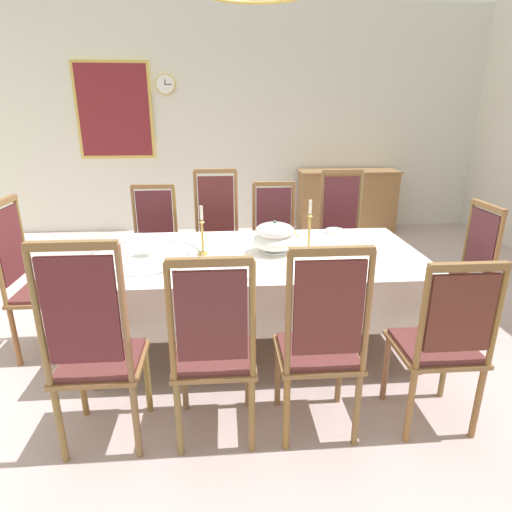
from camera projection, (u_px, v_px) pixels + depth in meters
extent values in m
cube|color=#C3ABAB|center=(255.00, 334.00, 3.53)|extent=(7.13, 6.53, 0.04)
cube|color=silver|center=(237.00, 122.00, 6.13)|extent=(7.13, 0.08, 3.13)
cylinder|color=olive|center=(90.00, 340.00, 2.70)|extent=(0.07, 0.07, 0.70)
cylinder|color=#926642|center=(425.00, 327.00, 2.86)|extent=(0.07, 0.07, 0.70)
cylinder|color=olive|center=(124.00, 280.00, 3.65)|extent=(0.07, 0.07, 0.70)
cylinder|color=olive|center=(374.00, 273.00, 3.81)|extent=(0.07, 0.07, 0.70)
cube|color=olive|center=(256.00, 263.00, 3.16)|extent=(2.27, 1.09, 0.08)
cube|color=olive|center=(256.00, 256.00, 3.14)|extent=(2.39, 1.21, 0.03)
cube|color=white|center=(256.00, 253.00, 3.13)|extent=(2.41, 1.23, 0.00)
cube|color=white|center=(264.00, 313.00, 2.62)|extent=(2.41, 0.00, 0.36)
cube|color=white|center=(251.00, 251.00, 3.76)|extent=(2.41, 0.00, 0.36)
cube|color=white|center=(92.00, 281.00, 3.10)|extent=(0.00, 1.23, 0.36)
cube|color=white|center=(411.00, 272.00, 3.28)|extent=(0.00, 1.23, 0.36)
cylinder|color=olive|center=(82.00, 382.00, 2.50)|extent=(0.04, 0.04, 0.45)
cylinder|color=olive|center=(147.00, 379.00, 2.53)|extent=(0.04, 0.04, 0.45)
cylinder|color=olive|center=(60.00, 425.00, 2.16)|extent=(0.04, 0.04, 0.45)
cylinder|color=olive|center=(136.00, 421.00, 2.19)|extent=(0.04, 0.04, 0.45)
cube|color=olive|center=(102.00, 363.00, 2.27)|extent=(0.44, 0.42, 0.03)
cube|color=brown|center=(102.00, 359.00, 2.26)|extent=(0.40, 0.38, 0.02)
cylinder|color=olive|center=(38.00, 320.00, 1.95)|extent=(0.03, 0.03, 0.71)
cylinder|color=#926240|center=(125.00, 317.00, 1.98)|extent=(0.03, 0.03, 0.71)
cube|color=maroon|center=(81.00, 311.00, 1.96)|extent=(0.34, 0.02, 0.54)
cube|color=olive|center=(71.00, 246.00, 1.85)|extent=(0.40, 0.04, 0.04)
cylinder|color=#895C40|center=(174.00, 281.00, 3.97)|extent=(0.04, 0.04, 0.45)
cylinder|color=olive|center=(133.00, 282.00, 3.94)|extent=(0.04, 0.04, 0.45)
cylinder|color=olive|center=(178.00, 268.00, 4.31)|extent=(0.04, 0.04, 0.45)
cylinder|color=olive|center=(140.00, 269.00, 4.28)|extent=(0.04, 0.04, 0.45)
cube|color=olive|center=(154.00, 251.00, 4.05)|extent=(0.44, 0.42, 0.03)
cube|color=brown|center=(154.00, 249.00, 4.04)|extent=(0.40, 0.38, 0.02)
cylinder|color=olive|center=(175.00, 216.00, 4.14)|extent=(0.03, 0.03, 0.57)
cylinder|color=olive|center=(134.00, 216.00, 4.11)|extent=(0.03, 0.03, 0.57)
cube|color=#5B2930|center=(155.00, 213.00, 4.12)|extent=(0.34, 0.02, 0.44)
cube|color=olive|center=(152.00, 187.00, 4.03)|extent=(0.40, 0.04, 0.04)
cylinder|color=olive|center=(184.00, 377.00, 2.54)|extent=(0.04, 0.04, 0.45)
cylinder|color=olive|center=(248.00, 375.00, 2.57)|extent=(0.04, 0.04, 0.45)
cylinder|color=olive|center=(179.00, 419.00, 2.20)|extent=(0.04, 0.04, 0.45)
cylinder|color=olive|center=(252.00, 415.00, 2.23)|extent=(0.04, 0.04, 0.45)
cube|color=olive|center=(215.00, 358.00, 2.31)|extent=(0.44, 0.42, 0.03)
cube|color=brown|center=(214.00, 354.00, 2.30)|extent=(0.40, 0.38, 0.02)
cylinder|color=olive|center=(170.00, 324.00, 2.01)|extent=(0.03, 0.03, 0.61)
cylinder|color=olive|center=(253.00, 321.00, 2.04)|extent=(0.03, 0.03, 0.61)
cube|color=brown|center=(212.00, 317.00, 2.02)|extent=(0.34, 0.02, 0.47)
cube|color=olive|center=(210.00, 262.00, 1.93)|extent=(0.40, 0.04, 0.04)
cylinder|color=#8A6242|center=(238.00, 279.00, 4.01)|extent=(0.04, 0.04, 0.45)
cylinder|color=olive|center=(197.00, 280.00, 3.98)|extent=(0.04, 0.04, 0.45)
cylinder|color=olive|center=(237.00, 266.00, 4.35)|extent=(0.04, 0.04, 0.45)
cylinder|color=olive|center=(199.00, 267.00, 4.32)|extent=(0.04, 0.04, 0.45)
cube|color=olive|center=(217.00, 250.00, 4.09)|extent=(0.44, 0.42, 0.03)
cube|color=brown|center=(217.00, 247.00, 4.08)|extent=(0.40, 0.38, 0.02)
cylinder|color=#96663B|center=(236.00, 208.00, 4.16)|extent=(0.03, 0.03, 0.71)
cylinder|color=brown|center=(196.00, 208.00, 4.13)|extent=(0.03, 0.03, 0.71)
cube|color=#5E2A2A|center=(216.00, 204.00, 4.14)|extent=(0.34, 0.02, 0.54)
cube|color=olive|center=(215.00, 171.00, 4.03)|extent=(0.40, 0.04, 0.04)
cylinder|color=olive|center=(278.00, 373.00, 2.58)|extent=(0.04, 0.04, 0.45)
cylinder|color=brown|center=(339.00, 370.00, 2.61)|extent=(0.04, 0.04, 0.45)
cylinder|color=olive|center=(286.00, 413.00, 2.24)|extent=(0.04, 0.04, 0.45)
cylinder|color=olive|center=(357.00, 409.00, 2.27)|extent=(0.04, 0.04, 0.45)
cube|color=olive|center=(317.00, 354.00, 2.35)|extent=(0.44, 0.42, 0.03)
cube|color=brown|center=(317.00, 350.00, 2.34)|extent=(0.40, 0.38, 0.02)
cylinder|color=olive|center=(288.00, 316.00, 2.05)|extent=(0.03, 0.03, 0.65)
cylinder|color=olive|center=(368.00, 313.00, 2.08)|extent=(0.03, 0.03, 0.65)
cube|color=brown|center=(329.00, 309.00, 2.05)|extent=(0.34, 0.02, 0.49)
cube|color=olive|center=(332.00, 251.00, 1.96)|extent=(0.40, 0.04, 0.04)
cylinder|color=#8F5E32|center=(297.00, 278.00, 4.05)|extent=(0.04, 0.04, 0.45)
cylinder|color=olive|center=(257.00, 279.00, 4.02)|extent=(0.04, 0.04, 0.45)
cylinder|color=olive|center=(291.00, 265.00, 4.39)|extent=(0.04, 0.04, 0.45)
cylinder|color=olive|center=(255.00, 266.00, 4.36)|extent=(0.04, 0.04, 0.45)
cube|color=olive|center=(275.00, 249.00, 4.13)|extent=(0.44, 0.42, 0.03)
cube|color=brown|center=(275.00, 246.00, 4.12)|extent=(0.40, 0.38, 0.02)
cylinder|color=#8F5C36|center=(293.00, 213.00, 4.22)|extent=(0.03, 0.03, 0.59)
cylinder|color=#915D35|center=(254.00, 214.00, 4.20)|extent=(0.03, 0.03, 0.59)
cube|color=brown|center=(274.00, 210.00, 4.20)|extent=(0.34, 0.02, 0.44)
cube|color=olive|center=(274.00, 184.00, 4.11)|extent=(0.40, 0.04, 0.04)
cylinder|color=#8E5D3F|center=(386.00, 368.00, 2.63)|extent=(0.04, 0.04, 0.45)
cylinder|color=olive|center=(445.00, 365.00, 2.66)|extent=(0.04, 0.04, 0.45)
cylinder|color=olive|center=(410.00, 406.00, 2.29)|extent=(0.04, 0.04, 0.45)
cylinder|color=olive|center=(478.00, 403.00, 2.32)|extent=(0.04, 0.04, 0.45)
cube|color=olive|center=(434.00, 349.00, 2.40)|extent=(0.44, 0.42, 0.03)
cube|color=brown|center=(435.00, 345.00, 2.39)|extent=(0.40, 0.38, 0.02)
cylinder|color=olive|center=(422.00, 320.00, 2.11)|extent=(0.03, 0.03, 0.55)
cylinder|color=olive|center=(497.00, 317.00, 2.14)|extent=(0.03, 0.03, 0.55)
cube|color=brown|center=(461.00, 314.00, 2.12)|extent=(0.34, 0.02, 0.42)
cube|color=olive|center=(469.00, 267.00, 2.04)|extent=(0.40, 0.04, 0.04)
cylinder|color=brown|center=(366.00, 275.00, 4.10)|extent=(0.04, 0.04, 0.45)
cylinder|color=olive|center=(327.00, 277.00, 4.07)|extent=(0.04, 0.04, 0.45)
cylinder|color=olive|center=(355.00, 263.00, 4.44)|extent=(0.04, 0.04, 0.45)
cylinder|color=#8D5F3F|center=(319.00, 264.00, 4.41)|extent=(0.04, 0.04, 0.45)
cube|color=olive|center=(343.00, 247.00, 4.18)|extent=(0.44, 0.42, 0.03)
cube|color=brown|center=(344.00, 244.00, 4.17)|extent=(0.40, 0.38, 0.02)
cylinder|color=olive|center=(360.00, 206.00, 4.26)|extent=(0.03, 0.03, 0.69)
cylinder|color=brown|center=(321.00, 207.00, 4.23)|extent=(0.03, 0.03, 0.69)
cube|color=brown|center=(341.00, 203.00, 4.23)|extent=(0.34, 0.02, 0.53)
cube|color=olive|center=(343.00, 172.00, 4.13)|extent=(0.40, 0.04, 0.04)
cylinder|color=olive|center=(84.00, 311.00, 3.38)|extent=(0.04, 0.04, 0.45)
cylinder|color=brown|center=(68.00, 335.00, 3.02)|extent=(0.04, 0.04, 0.45)
cylinder|color=olive|center=(37.00, 313.00, 3.35)|extent=(0.04, 0.04, 0.45)
cylinder|color=#925B31|center=(15.00, 337.00, 2.99)|extent=(0.04, 0.04, 0.45)
cube|color=olive|center=(46.00, 294.00, 3.11)|extent=(0.42, 0.44, 0.03)
cube|color=brown|center=(46.00, 291.00, 3.10)|extent=(0.38, 0.40, 0.02)
cylinder|color=olive|center=(23.00, 241.00, 3.16)|extent=(0.03, 0.03, 0.67)
cube|color=maroon|center=(10.00, 245.00, 2.97)|extent=(0.02, 0.34, 0.51)
cube|color=olive|center=(1.00, 202.00, 2.87)|extent=(0.04, 0.40, 0.04)
cylinder|color=olive|center=(437.00, 321.00, 3.22)|extent=(0.04, 0.04, 0.45)
cylinder|color=#915D3C|center=(415.00, 300.00, 3.58)|extent=(0.04, 0.04, 0.45)
cylinder|color=brown|center=(482.00, 319.00, 3.25)|extent=(0.04, 0.04, 0.45)
cylinder|color=olive|center=(456.00, 298.00, 3.60)|extent=(0.04, 0.04, 0.45)
cube|color=olive|center=(452.00, 282.00, 3.33)|extent=(0.42, 0.44, 0.03)
cube|color=brown|center=(452.00, 279.00, 3.33)|extent=(0.38, 0.40, 0.02)
cylinder|color=#956336|center=(497.00, 252.00, 3.07)|extent=(0.03, 0.03, 0.58)
cylinder|color=olive|center=(468.00, 237.00, 3.43)|extent=(0.03, 0.03, 0.58)
cube|color=brown|center=(482.00, 240.00, 3.24)|extent=(0.02, 0.34, 0.44)
cube|color=olive|center=(488.00, 206.00, 3.15)|extent=(0.04, 0.40, 0.04)
cylinder|color=white|center=(274.00, 251.00, 3.14)|extent=(0.17, 0.17, 0.02)
ellipsoid|color=white|center=(275.00, 241.00, 3.11)|extent=(0.32, 0.32, 0.14)
ellipsoid|color=white|center=(275.00, 230.00, 3.08)|extent=(0.28, 0.28, 0.11)
sphere|color=#4B715D|center=(275.00, 222.00, 3.07)|extent=(0.03, 0.03, 0.03)
cylinder|color=gold|center=(203.00, 253.00, 3.10)|extent=(0.07, 0.07, 0.02)
cylinder|color=gold|center=(202.00, 237.00, 3.06)|extent=(0.02, 0.02, 0.23)
cone|color=gold|center=(202.00, 221.00, 3.02)|extent=(0.04, 0.04, 0.02)
cylinder|color=silver|center=(201.00, 213.00, 3.00)|extent=(0.02, 0.02, 0.10)
cylinder|color=gold|center=(308.00, 251.00, 3.16)|extent=(0.07, 0.07, 0.02)
cylinder|color=gold|center=(309.00, 233.00, 3.11)|extent=(0.02, 0.02, 0.26)
cone|color=gold|center=(310.00, 215.00, 3.07)|extent=(0.04, 0.04, 0.02)
cylinder|color=silver|center=(310.00, 207.00, 3.05)|extent=(0.02, 0.02, 0.10)
cylinder|color=white|center=(283.00, 232.00, 3.61)|extent=(0.15, 0.15, 0.04)
cylinder|color=white|center=(283.00, 231.00, 3.61)|extent=(0.12, 0.12, 0.03)
torus|color=#4B715D|center=(283.00, 230.00, 3.60)|extent=(0.15, 0.15, 0.01)
cylinder|color=white|center=(318.00, 273.00, 2.70)|extent=(0.20, 0.20, 0.04)
cylinder|color=white|center=(318.00, 272.00, 2.70)|extent=(0.16, 0.16, 0.03)
torus|color=#4B715D|center=(318.00, 270.00, 2.70)|extent=(0.19, 0.19, 0.01)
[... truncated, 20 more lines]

